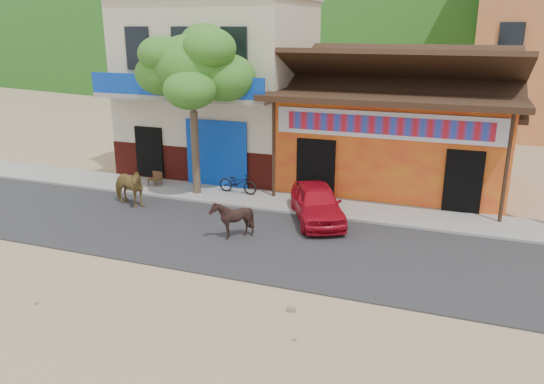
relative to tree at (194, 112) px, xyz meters
The scene contains 12 objects.
ground 8.03m from the tree, 51.58° to the right, with size 120.00×120.00×0.00m, color #9E825B.
road 6.45m from the tree, 35.66° to the right, with size 60.00×5.00×0.04m, color #28282B.
sidewalk 5.53m from the tree, ahead, with size 60.00×2.00×0.12m, color gray.
dance_club 7.93m from the tree, 32.47° to the left, with size 8.00×6.00×3.60m, color orange.
cafe_building 4.31m from the tree, 102.09° to the left, with size 7.00×6.00×7.00m, color beige.
tree is the anchor object (origin of this frame).
cow_tan 3.49m from the tree, 130.96° to the right, with size 0.73×1.61×1.36m, color olive.
cow_dark 5.11m from the tree, 48.79° to the right, with size 0.95×1.07×1.17m, color black.
red_car 5.59m from the tree, 12.51° to the right, with size 1.39×3.46×1.18m, color red.
scooter 3.01m from the tree, 18.12° to the left, with size 0.53×1.52×0.80m, color black.
cafe_chair_left 3.24m from the tree, behind, with size 0.44×0.44×0.94m, color #533B1B, non-canonical shape.
cafe_chair_right 3.55m from the tree, 168.32° to the right, with size 0.42×0.42×0.90m, color #4D3319, non-canonical shape.
Camera 1 is at (4.47, -10.80, 6.03)m, focal length 35.00 mm.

